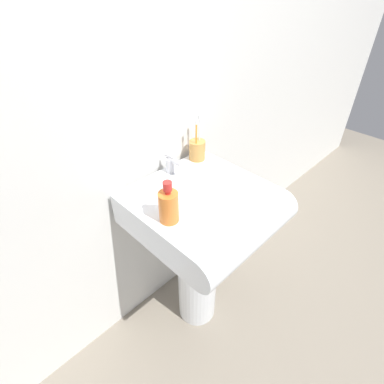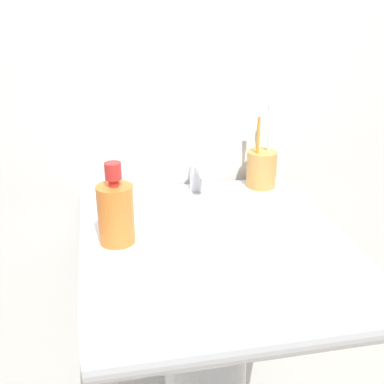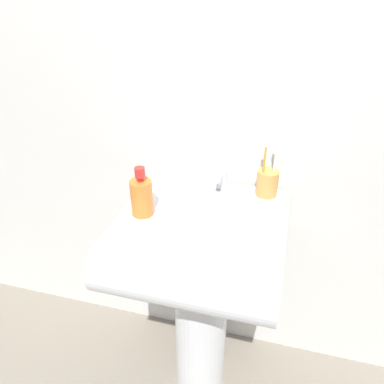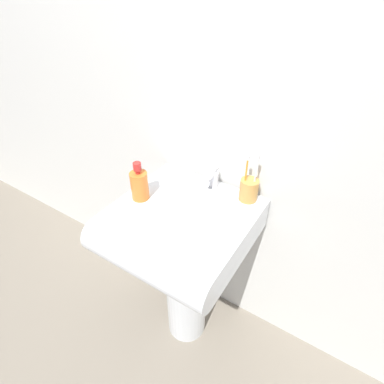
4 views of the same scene
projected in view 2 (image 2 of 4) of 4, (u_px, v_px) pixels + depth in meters
wall_back at (182, 41)px, 1.15m from camera, size 5.00×0.05×2.40m
sink_basin at (213, 267)px, 1.01m from camera, size 0.53×0.55×0.14m
faucet at (198, 175)px, 1.19m from camera, size 0.04×0.10×0.08m
toothbrush_cup at (262, 168)px, 1.22m from camera, size 0.08×0.08×0.21m
soap_bottle at (116, 212)px, 0.94m from camera, size 0.07×0.07×0.17m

